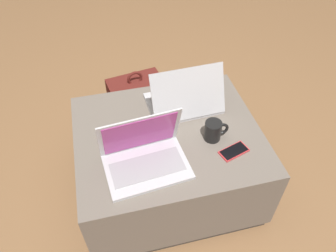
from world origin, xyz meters
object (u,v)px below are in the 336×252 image
(laptop_near, at_px, (145,155))
(backpack, at_px, (137,106))
(coffee_mug, at_px, (214,131))
(laptop_far, at_px, (185,100))
(cell_phone, at_px, (234,151))

(laptop_near, relative_size, backpack, 0.81)
(backpack, distance_m, coffee_mug, 0.72)
(laptop_far, relative_size, backpack, 0.81)
(laptop_far, relative_size, cell_phone, 2.55)
(coffee_mug, bearing_deg, cell_phone, -58.89)
(laptop_near, height_order, cell_phone, laptop_near)
(backpack, bearing_deg, laptop_far, 111.95)
(cell_phone, relative_size, coffee_mug, 1.25)
(laptop_far, distance_m, backpack, 0.50)
(cell_phone, bearing_deg, laptop_far, 4.49)
(laptop_near, distance_m, laptop_far, 0.42)
(backpack, xyz_separation_m, coffee_mug, (0.28, -0.59, 0.30))
(backpack, bearing_deg, coffee_mug, 106.50)
(laptop_far, height_order, cell_phone, laptop_far)
(laptop_near, height_order, backpack, laptop_near)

